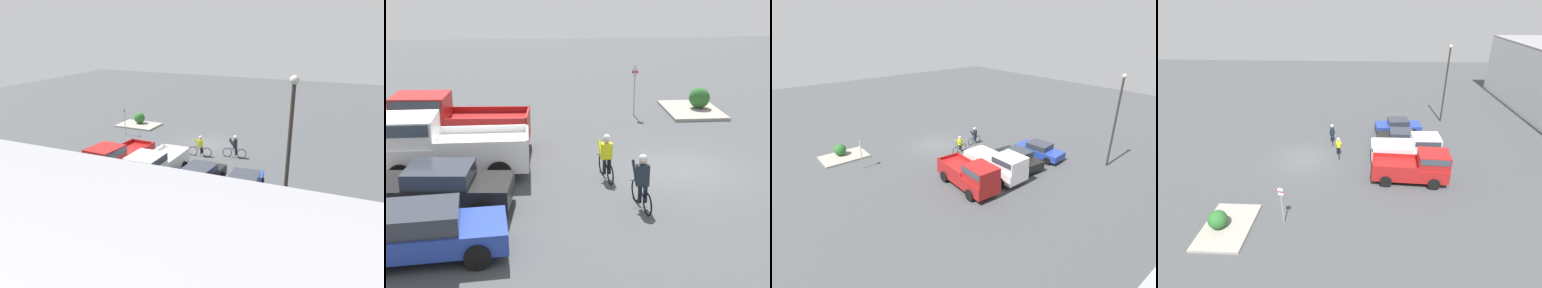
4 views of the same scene
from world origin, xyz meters
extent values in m
plane|color=#424447|center=(0.00, 0.00, 0.00)|extent=(80.00, 80.00, 0.00)
cube|color=#233D9E|center=(-5.61, 8.18, 0.57)|extent=(2.15, 4.39, 0.57)
cube|color=#2D333D|center=(-5.61, 8.18, 1.10)|extent=(1.76, 2.05, 0.49)
cylinder|color=black|center=(-6.36, 6.75, 0.33)|extent=(0.24, 0.68, 0.66)
cylinder|color=black|center=(-4.60, 6.91, 0.33)|extent=(0.24, 0.68, 0.66)
cube|color=black|center=(-2.81, 8.14, 0.61)|extent=(2.17, 4.37, 0.65)
cube|color=#2D333D|center=(-2.81, 8.14, 1.16)|extent=(1.79, 2.04, 0.46)
cylinder|color=black|center=(-3.60, 9.57, 0.34)|extent=(0.24, 0.69, 0.68)
cylinder|color=black|center=(-1.79, 9.42, 0.34)|extent=(0.24, 0.69, 0.68)
cylinder|color=black|center=(-3.83, 6.87, 0.34)|extent=(0.24, 0.69, 0.68)
cylinder|color=black|center=(-2.02, 6.72, 0.34)|extent=(0.24, 0.69, 0.68)
cube|color=white|center=(-0.01, 8.14, 0.84)|extent=(2.07, 5.26, 0.91)
cube|color=white|center=(-0.02, 9.71, 1.75)|extent=(1.88, 2.11, 0.91)
cube|color=#333D47|center=(-0.02, 9.71, 1.95)|extent=(1.94, 1.94, 0.40)
cube|color=white|center=(-0.97, 7.08, 1.41)|extent=(0.10, 3.15, 0.25)
cube|color=white|center=(0.98, 7.10, 1.41)|extent=(0.10, 3.15, 0.25)
cube|color=white|center=(0.01, 5.56, 1.41)|extent=(2.03, 0.09, 0.25)
cylinder|color=black|center=(-1.03, 9.76, 0.43)|extent=(0.23, 0.86, 0.85)
cylinder|color=black|center=(1.00, 9.77, 0.43)|extent=(0.23, 0.86, 0.85)
cylinder|color=black|center=(-1.01, 6.51, 0.43)|extent=(0.23, 0.86, 0.85)
cylinder|color=black|center=(1.02, 6.52, 0.43)|extent=(0.23, 0.86, 0.85)
cube|color=maroon|center=(2.79, 8.14, 0.86)|extent=(2.27, 5.35, 0.96)
cube|color=maroon|center=(2.89, 9.71, 1.82)|extent=(1.92, 2.20, 0.97)
cube|color=#333D47|center=(2.89, 9.71, 2.04)|extent=(1.97, 2.04, 0.43)
cube|color=maroon|center=(1.79, 7.14, 1.46)|extent=(0.27, 3.15, 0.25)
cube|color=maroon|center=(3.67, 7.03, 1.46)|extent=(0.27, 3.15, 0.25)
cube|color=maroon|center=(2.64, 5.56, 1.46)|extent=(1.96, 0.20, 0.25)
cylinder|color=black|center=(1.91, 9.82, 0.42)|extent=(0.27, 0.85, 0.84)
cylinder|color=black|center=(3.87, 9.70, 0.42)|extent=(0.27, 0.85, 0.84)
cylinder|color=black|center=(1.72, 6.57, 0.42)|extent=(0.27, 0.85, 0.84)
cylinder|color=black|center=(3.67, 6.45, 0.42)|extent=(0.27, 0.85, 0.84)
torus|color=black|center=(-0.12, 2.94, 0.34)|extent=(0.72, 0.15, 0.72)
torus|color=black|center=(-1.20, 2.78, 0.34)|extent=(0.72, 0.15, 0.72)
cylinder|color=black|center=(-0.66, 2.86, 0.51)|extent=(0.57, 0.12, 0.38)
cylinder|color=black|center=(-0.66, 2.86, 0.72)|extent=(0.60, 0.12, 0.04)
cylinder|color=black|center=(-0.85, 2.83, 0.51)|extent=(0.04, 0.04, 0.35)
cylinder|color=black|center=(-0.26, 2.92, 0.74)|extent=(0.09, 0.46, 0.02)
cylinder|color=black|center=(-0.78, 2.93, 0.47)|extent=(0.14, 0.14, 0.54)
cylinder|color=black|center=(-0.76, 2.75, 0.47)|extent=(0.14, 0.14, 0.54)
cube|color=yellow|center=(-0.72, 2.85, 1.02)|extent=(0.29, 0.39, 0.55)
cylinder|color=yellow|center=(-0.52, 3.05, 1.02)|extent=(0.54, 0.16, 0.61)
cylinder|color=yellow|center=(-0.48, 2.71, 1.02)|extent=(0.54, 0.16, 0.61)
sphere|color=tan|center=(-0.69, 2.86, 1.41)|extent=(0.24, 0.24, 0.24)
sphere|color=silver|center=(-0.69, 2.86, 1.47)|extent=(0.26, 0.26, 0.26)
torus|color=black|center=(-2.60, 2.18, 0.33)|extent=(0.72, 0.15, 0.72)
torus|color=black|center=(-3.68, 2.03, 0.33)|extent=(0.72, 0.15, 0.72)
cylinder|color=#233D9E|center=(-3.14, 2.11, 0.51)|extent=(0.56, 0.11, 0.38)
cylinder|color=#233D9E|center=(-3.14, 2.11, 0.71)|extent=(0.60, 0.12, 0.04)
cylinder|color=#233D9E|center=(-3.33, 2.08, 0.51)|extent=(0.04, 0.04, 0.35)
cylinder|color=#233D9E|center=(-2.74, 2.16, 0.73)|extent=(0.09, 0.46, 0.02)
cylinder|color=black|center=(-3.26, 2.18, 0.47)|extent=(0.14, 0.14, 0.53)
cylinder|color=black|center=(-3.24, 2.00, 0.47)|extent=(0.14, 0.14, 0.53)
cube|color=#1E2833|center=(-3.19, 2.10, 1.07)|extent=(0.29, 0.39, 0.67)
cylinder|color=#1E2833|center=(-3.00, 2.30, 1.07)|extent=(0.54, 0.16, 0.72)
cylinder|color=#1E2833|center=(-2.95, 1.96, 1.07)|extent=(0.54, 0.16, 0.72)
sphere|color=tan|center=(-3.17, 2.10, 1.53)|extent=(0.24, 0.24, 0.24)
sphere|color=silver|center=(-3.17, 2.10, 1.59)|extent=(0.26, 0.26, 0.26)
cylinder|color=#9E9EA3|center=(7.65, 0.33, 1.26)|extent=(0.06, 0.06, 2.52)
cube|color=white|center=(7.65, 0.33, 2.20)|extent=(0.06, 0.30, 0.45)
cube|color=red|center=(7.65, 0.33, 2.20)|extent=(0.06, 0.30, 0.10)
cube|color=gray|center=(8.17, -2.78, 0.07)|extent=(3.91, 2.71, 0.15)
sphere|color=#286028|center=(8.31, -3.19, 0.68)|extent=(1.06, 1.06, 1.06)
camera|label=1|loc=(-10.83, 27.56, 9.63)|focal=35.00mm
camera|label=2|loc=(-17.90, 5.29, 6.90)|focal=50.00mm
camera|label=3|loc=(15.23, 23.08, 11.43)|focal=28.00mm
camera|label=4|loc=(21.01, 4.78, 11.92)|focal=28.00mm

